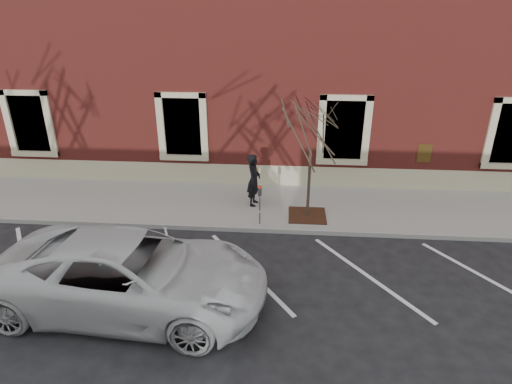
# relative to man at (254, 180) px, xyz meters

# --- Properties ---
(ground) EXTENTS (120.00, 120.00, 0.00)m
(ground) POSITION_rel_man_xyz_m (0.16, -1.68, -1.07)
(ground) COLOR #28282B
(ground) RESTS_ON ground
(sidewalk_near) EXTENTS (40.00, 3.50, 0.15)m
(sidewalk_near) POSITION_rel_man_xyz_m (0.16, 0.07, -1.00)
(sidewalk_near) COLOR #97968E
(sidewalk_near) RESTS_ON ground
(curb_near) EXTENTS (40.00, 0.12, 0.15)m
(curb_near) POSITION_rel_man_xyz_m (0.16, -1.73, -1.00)
(curb_near) COLOR #9E9E99
(curb_near) RESTS_ON ground
(parking_stripes) EXTENTS (28.00, 4.40, 0.01)m
(parking_stripes) POSITION_rel_man_xyz_m (0.16, -3.88, -1.07)
(parking_stripes) COLOR silver
(parking_stripes) RESTS_ON ground
(building_civic) EXTENTS (40.00, 8.62, 8.00)m
(building_civic) POSITION_rel_man_xyz_m (0.16, 6.06, 2.92)
(building_civic) COLOR maroon
(building_civic) RESTS_ON ground
(man) EXTENTS (0.54, 0.73, 1.84)m
(man) POSITION_rel_man_xyz_m (0.00, 0.00, 0.00)
(man) COLOR black
(man) RESTS_ON sidewalk_near
(parking_meter) EXTENTS (0.12, 0.09, 1.32)m
(parking_meter) POSITION_rel_man_xyz_m (0.31, -1.44, -0.01)
(parking_meter) COLOR #595B60
(parking_meter) RESTS_ON sidewalk_near
(tree_grate) EXTENTS (1.24, 1.24, 0.03)m
(tree_grate) POSITION_rel_man_xyz_m (1.85, -0.76, -0.91)
(tree_grate) COLOR #412314
(tree_grate) RESTS_ON sidewalk_near
(sapling) EXTENTS (2.57, 2.57, 4.28)m
(sapling) POSITION_rel_man_xyz_m (1.85, -0.76, 2.07)
(sapling) COLOR #443229
(sapling) RESTS_ON sidewalk_near
(white_truck) EXTENTS (6.58, 3.36, 1.78)m
(white_truck) POSITION_rel_man_xyz_m (-2.43, -5.52, -0.18)
(white_truck) COLOR silver
(white_truck) RESTS_ON ground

